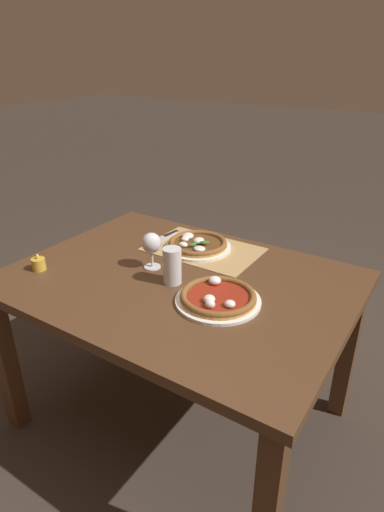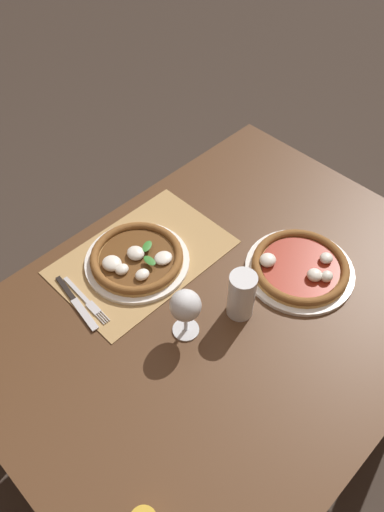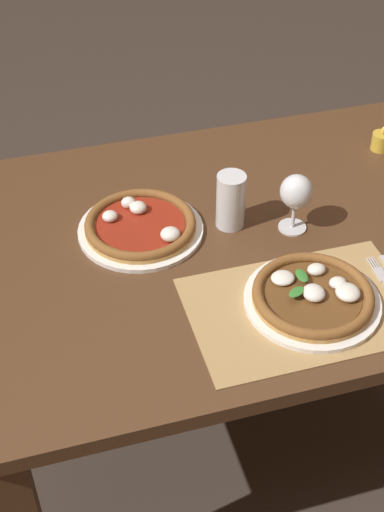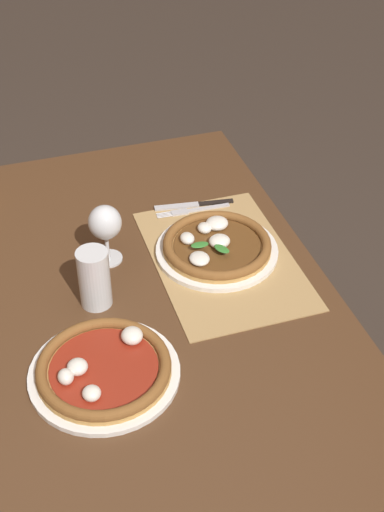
{
  "view_description": "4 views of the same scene",
  "coord_description": "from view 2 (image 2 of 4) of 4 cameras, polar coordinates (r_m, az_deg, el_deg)",
  "views": [
    {
      "loc": [
        -0.86,
        1.23,
        1.56
      ],
      "look_at": [
        -0.02,
        -0.07,
        0.81
      ],
      "focal_mm": 30.0,
      "sensor_mm": 36.0,
      "label": 1
    },
    {
      "loc": [
        0.62,
        0.49,
        1.86
      ],
      "look_at": [
        -0.02,
        -0.16,
        0.78
      ],
      "focal_mm": 35.0,
      "sensor_mm": 36.0,
      "label": 2
    },
    {
      "loc": [
        -0.48,
        -1.28,
        1.85
      ],
      "look_at": [
        -0.14,
        -0.1,
        0.79
      ],
      "focal_mm": 50.0,
      "sensor_mm": 36.0,
      "label": 3
    },
    {
      "loc": [
        -1.21,
        0.2,
        1.84
      ],
      "look_at": [
        -0.0,
        -0.19,
        0.82
      ],
      "focal_mm": 50.0,
      "sensor_mm": 36.0,
      "label": 4
    }
  ],
  "objects": [
    {
      "name": "dining_table",
      "position": [
        1.45,
        3.89,
        -7.41
      ],
      "size": [
        1.33,
        0.99,
        0.74
      ],
      "color": "#4C301C",
      "rests_on": "ground"
    },
    {
      "name": "ground_plane",
      "position": [
        2.02,
        2.9,
        -17.42
      ],
      "size": [
        24.0,
        24.0,
        0.0
      ],
      "primitive_type": "plane",
      "color": "#382D26"
    },
    {
      "name": "knife",
      "position": [
        1.39,
        -13.1,
        -5.21
      ],
      "size": [
        0.05,
        0.22,
        0.01
      ],
      "color": "black",
      "rests_on": "paper_placemat"
    },
    {
      "name": "pizza_far",
      "position": [
        1.45,
        12.25,
        -1.29
      ],
      "size": [
        0.31,
        0.31,
        0.05
      ],
      "color": "white",
      "rests_on": "dining_table"
    },
    {
      "name": "paper_placemat",
      "position": [
        1.47,
        -5.67,
        -0.1
      ],
      "size": [
        0.5,
        0.33,
        0.0
      ],
      "primitive_type": "cube",
      "color": "#A88451",
      "rests_on": "dining_table"
    },
    {
      "name": "pint_glass",
      "position": [
        1.3,
        5.75,
        -4.46
      ],
      "size": [
        0.07,
        0.07,
        0.15
      ],
      "color": "silver",
      "rests_on": "dining_table"
    },
    {
      "name": "wine_glass",
      "position": [
        1.23,
        -0.76,
        -5.86
      ],
      "size": [
        0.08,
        0.08,
        0.16
      ],
      "color": "silver",
      "rests_on": "dining_table"
    },
    {
      "name": "fork",
      "position": [
        1.39,
        -12.04,
        -4.93
      ],
      "size": [
        0.03,
        0.2,
        0.0
      ],
      "color": "#B7B7BC",
      "rests_on": "paper_placemat"
    },
    {
      "name": "pizza_near",
      "position": [
        1.44,
        -6.35,
        -0.3
      ],
      "size": [
        0.3,
        0.3,
        0.05
      ],
      "color": "white",
      "rests_on": "paper_placemat"
    }
  ]
}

